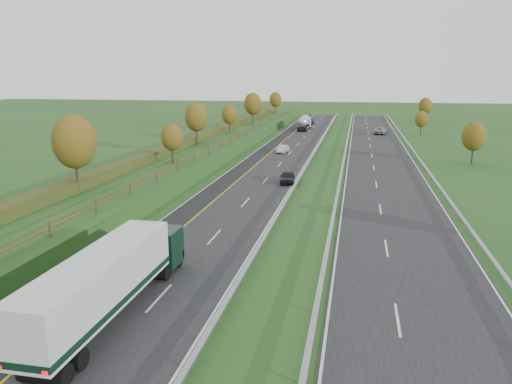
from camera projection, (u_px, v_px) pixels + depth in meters
ground at (322, 171)px, 70.97m from camera, size 400.00×400.00×0.00m
near_carriageway at (273, 163)px, 77.28m from camera, size 10.50×200.00×0.04m
far_carriageway at (382, 167)px, 74.10m from camera, size 10.50×200.00×0.04m
hard_shoulder at (249, 162)px, 78.01m from camera, size 3.00×200.00×0.04m
lane_markings at (314, 165)px, 75.93m from camera, size 26.75×200.00×0.01m
embankment_left at (193, 154)px, 79.57m from camera, size 12.00×200.00×2.00m
hedge_left at (180, 144)px, 79.61m from camera, size 2.20×180.00×1.10m
fence_left at (219, 145)px, 77.92m from camera, size 0.12×189.06×1.20m
median_barrier_near at (310, 161)px, 76.05m from camera, size 0.32×200.00×0.71m
median_barrier_far at (343, 162)px, 75.07m from camera, size 0.32×200.00×0.71m
outer_barrier_far at (423, 164)px, 72.85m from camera, size 0.32×200.00×0.71m
trees_left at (187, 123)px, 75.07m from camera, size 6.64×164.30×7.66m
trees_far at (446, 123)px, 98.47m from camera, size 8.45×118.60×7.12m
box_lorry at (110, 279)px, 27.27m from camera, size 2.58×16.28×4.06m
road_tanker at (304, 122)px, 125.58m from camera, size 2.40×11.22×3.46m
car_dark_near at (287, 177)px, 62.80m from camera, size 2.21×4.58×1.51m
car_silver_mid at (283, 149)px, 87.68m from camera, size 1.92×4.16×1.32m
car_small_far at (310, 121)px, 141.02m from camera, size 2.79×5.70×1.60m
car_oncoming at (380, 131)px, 116.04m from camera, size 3.34×5.93×1.57m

